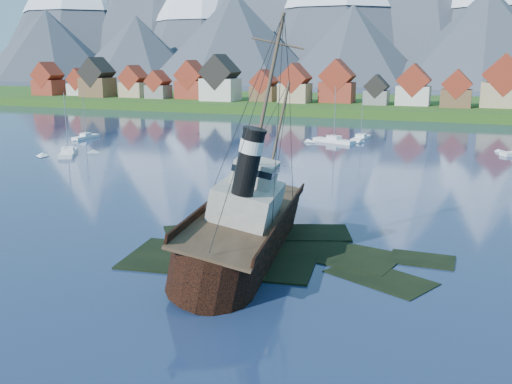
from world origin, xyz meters
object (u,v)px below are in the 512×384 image
(sailboat_a, at_px, (68,153))
(sailboat_e, at_px, (361,139))
(sailboat_c, at_px, (334,141))
(tugboat_wreck, at_px, (246,221))
(sailboat_b, at_px, (86,137))

(sailboat_a, xyz_separation_m, sailboat_e, (50.27, 42.34, -0.04))
(sailboat_e, bearing_deg, sailboat_c, -119.81)
(tugboat_wreck, distance_m, sailboat_b, 90.25)
(sailboat_e, bearing_deg, sailboat_a, -134.98)
(sailboat_b, relative_size, sailboat_c, 0.87)
(sailboat_b, bearing_deg, sailboat_c, 17.05)
(tugboat_wreck, bearing_deg, sailboat_e, 84.62)
(tugboat_wreck, bearing_deg, sailboat_b, 128.73)
(sailboat_a, xyz_separation_m, sailboat_c, (45.46, 35.40, 0.01))
(tugboat_wreck, xyz_separation_m, sailboat_b, (-66.16, 61.31, -2.78))
(tugboat_wreck, distance_m, sailboat_a, 68.35)
(sailboat_b, bearing_deg, tugboat_wreck, -40.46)
(tugboat_wreck, distance_m, sailboat_e, 83.35)
(sailboat_a, distance_m, sailboat_c, 57.62)
(tugboat_wreck, relative_size, sailboat_b, 2.68)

